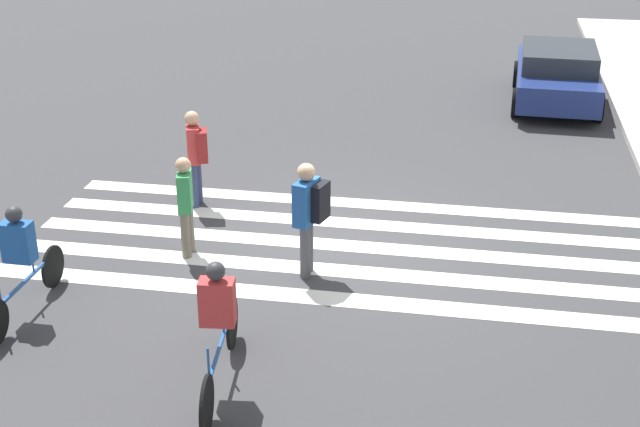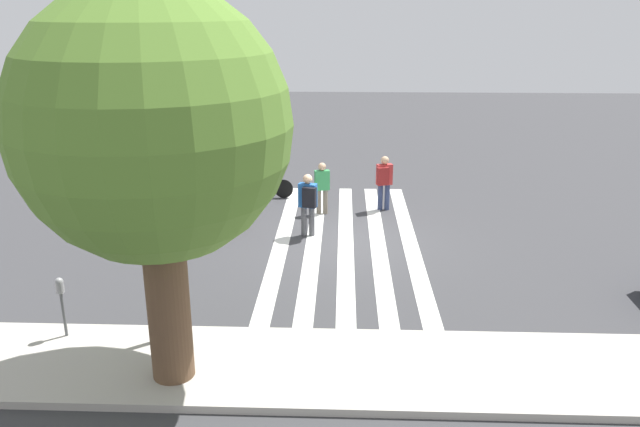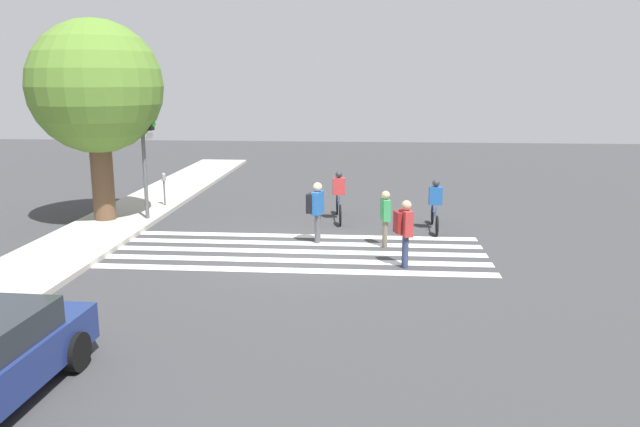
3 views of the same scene
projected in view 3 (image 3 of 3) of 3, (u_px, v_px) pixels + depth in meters
ground_plane at (300, 252)px, 16.87m from camera, size 60.00×60.00×0.00m
sidewalk_curb at (77, 244)px, 17.34m from camera, size 36.00×2.50×0.14m
crosswalk_stripes at (300, 251)px, 16.87m from camera, size 3.82×10.00×0.01m
traffic_light at (147, 136)px, 19.69m from camera, size 0.60×0.50×4.03m
parking_meter at (164, 182)px, 22.17m from camera, size 0.15×0.15×1.31m
street_tree at (96, 88)px, 19.27m from camera, size 4.12×4.12×6.41m
pedestrian_adult_tall_backpack at (385, 215)px, 17.20m from camera, size 0.47×0.29×1.58m
pedestrian_child_with_backpack at (316, 208)px, 17.63m from camera, size 0.52×0.49×1.73m
pedestrian_adult_blue_shirt at (404, 228)px, 15.33m from camera, size 0.51×0.48×1.68m
cyclist_mid_street at (339, 194)px, 20.50m from camera, size 2.41×0.42×1.63m
cyclist_far_lane at (435, 202)px, 19.14m from camera, size 2.21×0.40×1.58m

